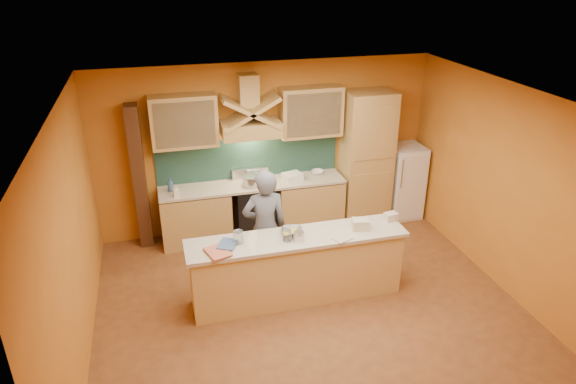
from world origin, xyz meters
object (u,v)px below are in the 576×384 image
object	(u,v)px
stove	(254,209)
person	(265,228)
kitchen_scale	(299,237)
mixing_bowl	(292,231)
fridge	(404,181)

from	to	relation	value
stove	person	world-z (taller)	person
stove	kitchen_scale	distance (m)	2.07
stove	kitchen_scale	size ratio (longest dim) A/B	7.75
person	kitchen_scale	distance (m)	0.69
person	mixing_bowl	distance (m)	0.51
stove	mixing_bowl	xyz separation A→B (m)	(0.15, -1.81, 0.53)
stove	fridge	world-z (taller)	fridge
person	mixing_bowl	world-z (taller)	person
person	kitchen_scale	world-z (taller)	person
fridge	mixing_bowl	size ratio (longest dim) A/B	4.72
kitchen_scale	fridge	bearing A→B (deg)	40.69
person	mixing_bowl	size ratio (longest dim) A/B	6.20
person	kitchen_scale	bearing A→B (deg)	117.34
fridge	person	distance (m)	3.15
kitchen_scale	mixing_bowl	xyz separation A→B (m)	(-0.04, 0.19, -0.01)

